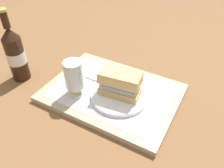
% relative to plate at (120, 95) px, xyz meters
% --- Properties ---
extents(ground_plane, '(3.00, 3.00, 0.00)m').
position_rel_plate_xyz_m(ground_plane, '(0.04, -0.02, -0.03)').
color(ground_plane, brown).
extents(tray, '(0.44, 0.32, 0.02)m').
position_rel_plate_xyz_m(tray, '(0.04, -0.02, -0.02)').
color(tray, tan).
rests_on(tray, ground_plane).
extents(placemat, '(0.38, 0.27, 0.00)m').
position_rel_plate_xyz_m(placemat, '(0.04, -0.02, -0.01)').
color(placemat, silver).
rests_on(placemat, tray).
extents(plate, '(0.19, 0.19, 0.01)m').
position_rel_plate_xyz_m(plate, '(0.00, 0.00, 0.00)').
color(plate, white).
rests_on(plate, placemat).
extents(sandwich, '(0.14, 0.08, 0.08)m').
position_rel_plate_xyz_m(sandwich, '(0.00, 0.00, 0.05)').
color(sandwich, tan).
rests_on(sandwich, plate).
extents(beer_glass, '(0.06, 0.06, 0.12)m').
position_rel_plate_xyz_m(beer_glass, '(0.14, 0.06, 0.06)').
color(beer_glass, silver).
rests_on(beer_glass, placemat).
extents(napkin_folded, '(0.09, 0.07, 0.01)m').
position_rel_plate_xyz_m(napkin_folded, '(0.12, -0.07, -0.00)').
color(napkin_folded, white).
rests_on(napkin_folded, placemat).
extents(beer_bottle, '(0.07, 0.07, 0.27)m').
position_rel_plate_xyz_m(beer_bottle, '(0.38, 0.06, 0.08)').
color(beer_bottle, black).
rests_on(beer_bottle, ground_plane).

